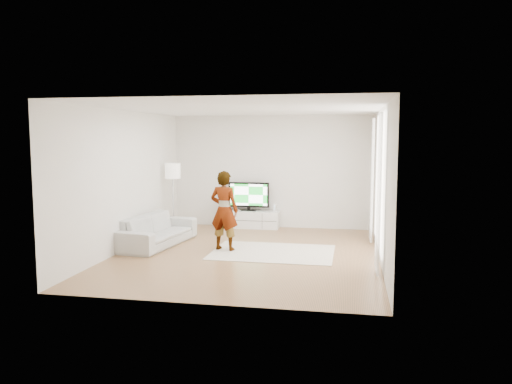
% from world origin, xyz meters
% --- Properties ---
extents(floor, '(6.00, 6.00, 0.00)m').
position_xyz_m(floor, '(0.00, 0.00, 0.00)').
color(floor, '#A37149').
rests_on(floor, ground).
extents(ceiling, '(6.00, 6.00, 0.00)m').
position_xyz_m(ceiling, '(0.00, 0.00, 2.80)').
color(ceiling, white).
rests_on(ceiling, wall_back).
extents(wall_left, '(0.02, 6.00, 2.80)m').
position_xyz_m(wall_left, '(-2.50, 0.00, 1.40)').
color(wall_left, silver).
rests_on(wall_left, floor).
extents(wall_right, '(0.02, 6.00, 2.80)m').
position_xyz_m(wall_right, '(2.50, 0.00, 1.40)').
color(wall_right, silver).
rests_on(wall_right, floor).
extents(wall_back, '(5.00, 0.02, 2.80)m').
position_xyz_m(wall_back, '(0.00, 3.00, 1.40)').
color(wall_back, silver).
rests_on(wall_back, floor).
extents(wall_front, '(5.00, 0.02, 2.80)m').
position_xyz_m(wall_front, '(0.00, -3.00, 1.40)').
color(wall_front, silver).
rests_on(wall_front, floor).
extents(window, '(0.01, 2.60, 2.50)m').
position_xyz_m(window, '(2.48, 0.30, 1.45)').
color(window, white).
rests_on(window, wall_right).
extents(curtain_near, '(0.04, 0.70, 2.60)m').
position_xyz_m(curtain_near, '(2.40, -1.00, 1.35)').
color(curtain_near, white).
rests_on(curtain_near, floor).
extents(curtain_far, '(0.04, 0.70, 2.60)m').
position_xyz_m(curtain_far, '(2.40, 1.60, 1.35)').
color(curtain_far, white).
rests_on(curtain_far, floor).
extents(media_console, '(1.53, 0.43, 0.43)m').
position_xyz_m(media_console, '(-0.54, 2.76, 0.21)').
color(media_console, white).
rests_on(media_console, floor).
extents(television, '(1.03, 0.20, 0.71)m').
position_xyz_m(television, '(-0.54, 2.79, 0.82)').
color(television, black).
rests_on(television, media_console).
extents(game_console, '(0.06, 0.15, 0.19)m').
position_xyz_m(game_console, '(0.13, 2.76, 0.53)').
color(game_console, white).
rests_on(game_console, media_console).
extents(potted_plant, '(0.24, 0.24, 0.40)m').
position_xyz_m(potted_plant, '(-1.19, 2.77, 0.63)').
color(potted_plant, '#3F7238').
rests_on(potted_plant, media_console).
extents(rug, '(2.39, 1.73, 0.01)m').
position_xyz_m(rug, '(0.47, 0.20, 0.01)').
color(rug, beige).
rests_on(rug, floor).
extents(player, '(0.64, 0.47, 1.59)m').
position_xyz_m(player, '(-0.52, 0.22, 0.81)').
color(player, '#334772').
rests_on(player, rug).
extents(sofa, '(1.11, 2.26, 0.63)m').
position_xyz_m(sofa, '(-2.03, 0.44, 0.32)').
color(sofa, beige).
rests_on(sofa, floor).
extents(floor_lamp, '(0.37, 0.37, 1.65)m').
position_xyz_m(floor_lamp, '(-2.20, 1.90, 1.40)').
color(floor_lamp, silver).
rests_on(floor_lamp, floor).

